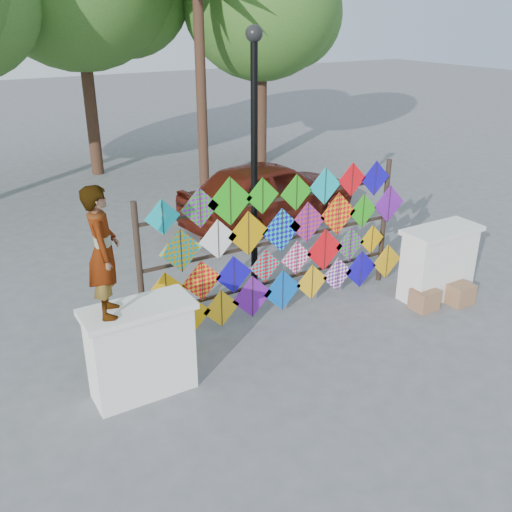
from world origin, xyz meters
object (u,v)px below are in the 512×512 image
kite_rack (284,244)px  vendor_woman (103,252)px  sedan (269,192)px  lamppost (254,136)px

kite_rack → vendor_woman: 3.39m
kite_rack → vendor_woman: size_ratio=3.08×
vendor_woman → sedan: size_ratio=0.36×
vendor_woman → lamppost: size_ratio=0.36×
lamppost → vendor_woman: bearing=-146.6°
sedan → lamppost: lamppost is taller
vendor_woman → kite_rack: bearing=-55.9°
kite_rack → lamppost: lamppost is taller
kite_rack → sedan: size_ratio=1.12×
kite_rack → sedan: bearing=61.1°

